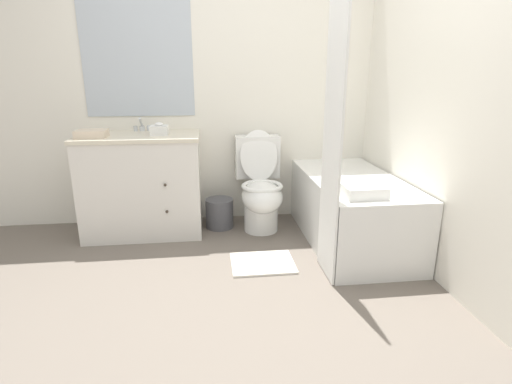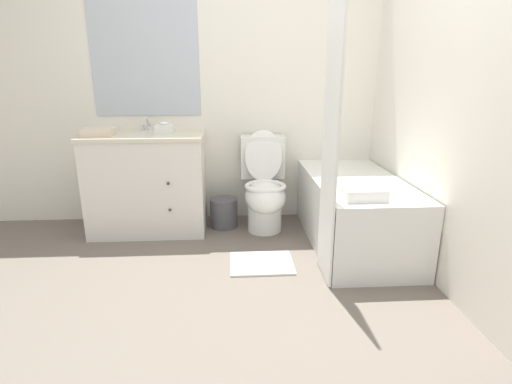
{
  "view_description": "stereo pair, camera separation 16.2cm",
  "coord_description": "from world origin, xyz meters",
  "views": [
    {
      "loc": [
        -0.22,
        -1.97,
        1.32
      ],
      "look_at": [
        0.12,
        0.73,
        0.5
      ],
      "focal_mm": 28.0,
      "sensor_mm": 36.0,
      "label": 1
    },
    {
      "loc": [
        -0.06,
        -1.99,
        1.32
      ],
      "look_at": [
        0.12,
        0.73,
        0.5
      ],
      "focal_mm": 28.0,
      "sensor_mm": 36.0,
      "label": 2
    }
  ],
  "objects": [
    {
      "name": "sink_faucet",
      "position": [
        -0.77,
        1.54,
        0.88
      ],
      "size": [
        0.14,
        0.12,
        0.12
      ],
      "color": "silver",
      "rests_on": "vanity_cabinet"
    },
    {
      "name": "vanity_cabinet",
      "position": [
        -0.77,
        1.35,
        0.43
      ],
      "size": [
        0.97,
        0.59,
        0.84
      ],
      "color": "silver",
      "rests_on": "ground_plane"
    },
    {
      "name": "bath_mat",
      "position": [
        0.15,
        0.6,
        0.01
      ],
      "size": [
        0.45,
        0.36,
        0.02
      ],
      "color": "silver",
      "rests_on": "ground_plane"
    },
    {
      "name": "hand_towel_folded",
      "position": [
        -1.1,
        1.23,
        0.87
      ],
      "size": [
        0.23,
        0.18,
        0.06
      ],
      "color": "beige",
      "rests_on": "vanity_cabinet"
    },
    {
      "name": "wall_back",
      "position": [
        -0.01,
        1.65,
        1.25
      ],
      "size": [
        8.0,
        0.06,
        2.5
      ],
      "color": "white",
      "rests_on": "ground_plane"
    },
    {
      "name": "wall_right",
      "position": [
        1.28,
        0.81,
        1.25
      ],
      "size": [
        0.05,
        2.62,
        2.5
      ],
      "color": "white",
      "rests_on": "ground_plane"
    },
    {
      "name": "bathtub",
      "position": [
        0.91,
        0.93,
        0.27
      ],
      "size": [
        0.67,
        1.39,
        0.54
      ],
      "color": "white",
      "rests_on": "ground_plane"
    },
    {
      "name": "toilet",
      "position": [
        0.22,
        1.3,
        0.37
      ],
      "size": [
        0.39,
        0.65,
        0.85
      ],
      "color": "white",
      "rests_on": "ground_plane"
    },
    {
      "name": "tissue_box",
      "position": [
        -0.6,
        1.31,
        0.88
      ],
      "size": [
        0.14,
        0.14,
        0.1
      ],
      "color": "white",
      "rests_on": "vanity_cabinet"
    },
    {
      "name": "ground_plane",
      "position": [
        0.0,
        0.0,
        0.0
      ],
      "size": [
        14.0,
        14.0,
        0.0
      ],
      "primitive_type": "plane",
      "color": "#6B6056"
    },
    {
      "name": "bath_towel_folded",
      "position": [
        0.79,
        0.43,
        0.58
      ],
      "size": [
        0.27,
        0.2,
        0.08
      ],
      "color": "white",
      "rests_on": "bathtub"
    },
    {
      "name": "wastebasket",
      "position": [
        -0.13,
        1.37,
        0.13
      ],
      "size": [
        0.24,
        0.24,
        0.26
      ],
      "color": "#4C4C51",
      "rests_on": "ground_plane"
    },
    {
      "name": "shower_curtain",
      "position": [
        0.56,
        0.42,
        0.94
      ],
      "size": [
        0.01,
        0.36,
        1.86
      ],
      "color": "white",
      "rests_on": "ground_plane"
    }
  ]
}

